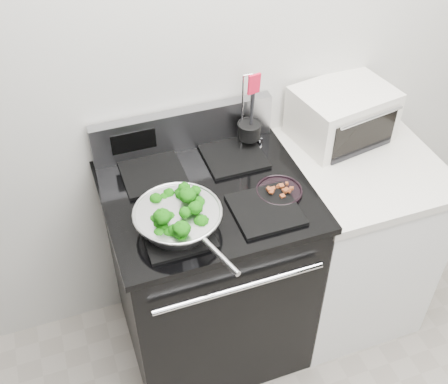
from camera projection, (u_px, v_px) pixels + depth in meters
name	position (u px, v px, depth m)	size (l,w,h in m)	color
back_wall	(251.00, 44.00, 2.19)	(4.00, 0.02, 2.70)	beige
gas_range	(209.00, 270.00, 2.46)	(0.79, 0.69, 1.13)	black
counter	(347.00, 236.00, 2.64)	(0.62, 0.68, 0.92)	white
skillet	(178.00, 218.00, 1.97)	(0.32, 0.49, 0.07)	silver
broccoli_pile	(178.00, 214.00, 1.96)	(0.25, 0.25, 0.09)	#063304
bacon_plate	(279.00, 189.00, 2.14)	(0.18, 0.18, 0.04)	black
utensil_holder	(249.00, 134.00, 2.32)	(0.11, 0.11, 0.35)	silver
toaster_oven	(342.00, 114.00, 2.39)	(0.44, 0.36, 0.23)	silver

